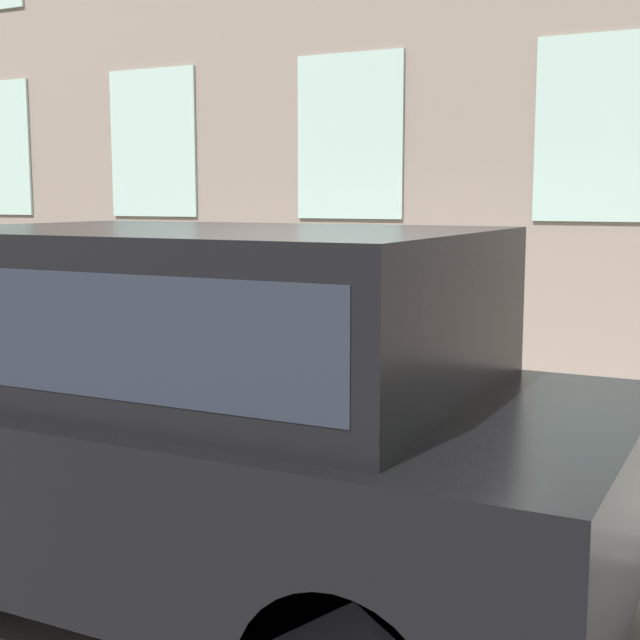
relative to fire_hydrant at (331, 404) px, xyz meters
The scene contains 5 objects.
ground_plane 0.83m from the fire_hydrant, 155.99° to the right, with size 80.00×80.00×0.00m, color #514F4C.
sidewalk 1.02m from the fire_hydrant, 15.79° to the right, with size 2.82×60.00×0.16m.
fire_hydrant is the anchor object (origin of this frame).
person 0.69m from the fire_hydrant, 42.72° to the left, with size 0.31×0.21×1.30m.
parked_truck_black_near 2.18m from the fire_hydrant, behind, with size 2.08×4.21×1.90m.
Camera 1 is at (-5.04, -2.50, 2.04)m, focal length 50.00 mm.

